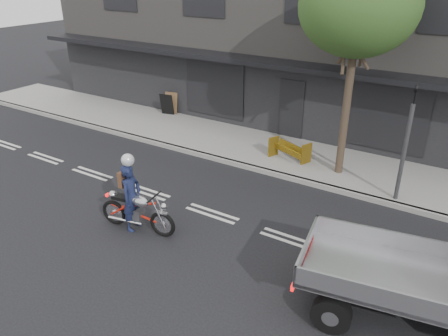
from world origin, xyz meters
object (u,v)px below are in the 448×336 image
at_px(traffic_light_pole, 404,151).
at_px(rider, 132,198).
at_px(sandwich_board, 167,104).
at_px(street_tree, 359,6).
at_px(motorcycle, 137,210).
at_px(construction_barrier, 287,151).

distance_m(traffic_light_pole, rider, 7.53).
relative_size(traffic_light_pole, sandwich_board, 3.69).
relative_size(traffic_light_pole, rider, 1.92).
bearing_deg(rider, traffic_light_pole, -56.80).
xyz_separation_m(rider, sandwich_board, (-4.93, 7.53, -0.29)).
xyz_separation_m(street_tree, sandwich_board, (-8.48, 1.65, -4.65)).
bearing_deg(rider, sandwich_board, 24.19).
bearing_deg(motorcycle, street_tree, 50.97).
height_order(rider, construction_barrier, rider).
bearing_deg(sandwich_board, traffic_light_pole, -25.80).
xyz_separation_m(traffic_light_pole, rider, (-5.55, -5.04, -0.74)).
distance_m(traffic_light_pole, sandwich_board, 10.83).
bearing_deg(rider, construction_barrier, -26.09).
distance_m(street_tree, rider, 8.14).
height_order(motorcycle, construction_barrier, motorcycle).
bearing_deg(street_tree, traffic_light_pole, -23.03).
height_order(traffic_light_pole, motorcycle, traffic_light_pole).
bearing_deg(sandwich_board, rider, -69.18).
height_order(street_tree, rider, street_tree).
relative_size(motorcycle, rider, 1.20).
height_order(street_tree, motorcycle, street_tree).
bearing_deg(motorcycle, rider, 171.01).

